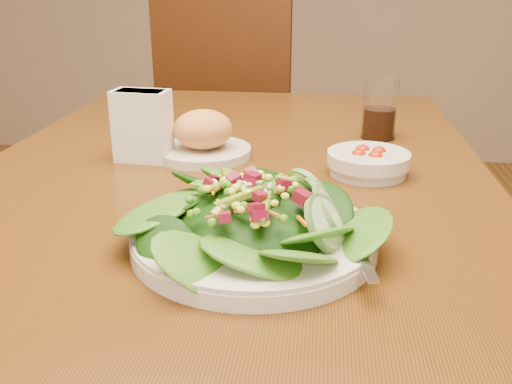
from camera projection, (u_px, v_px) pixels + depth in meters
dining_table at (228, 227)px, 1.01m from camera, size 0.90×1.40×0.75m
chair_far at (233, 132)px, 2.03m from camera, size 0.51×0.51×1.02m
salad_plate at (262, 223)px, 0.70m from camera, size 0.31×0.31×0.09m
bread_plate at (203, 138)px, 1.05m from camera, size 0.18×0.18×0.09m
tomato_bowl at (368, 162)px, 0.96m from camera, size 0.14×0.14×0.05m
drinking_glass at (380, 113)px, 1.16m from camera, size 0.07×0.07×0.12m
napkin_holder at (142, 124)px, 1.02m from camera, size 0.10×0.06×0.13m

